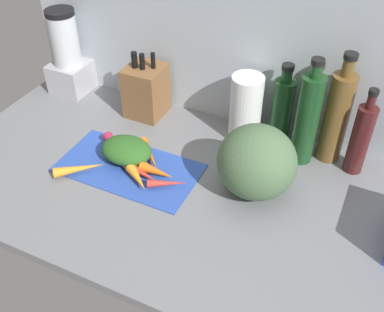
% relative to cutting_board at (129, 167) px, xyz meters
% --- Properties ---
extents(ground_plane, '(1.70, 0.80, 0.03)m').
position_rel_cutting_board_xyz_m(ground_plane, '(0.27, 0.01, -0.02)').
color(ground_plane, slate).
extents(wall_back, '(1.70, 0.03, 0.60)m').
position_rel_cutting_board_xyz_m(wall_back, '(0.27, 0.39, 0.30)').
color(wall_back, '#ADB7C1').
rests_on(wall_back, ground_plane).
extents(cutting_board, '(0.43, 0.23, 0.01)m').
position_rel_cutting_board_xyz_m(cutting_board, '(0.00, 0.00, 0.00)').
color(cutting_board, '#2D51B7').
rests_on(cutting_board, ground_plane).
extents(carrot_0, '(0.12, 0.08, 0.03)m').
position_rel_cutting_board_xyz_m(carrot_0, '(-0.02, 0.03, 0.02)').
color(carrot_0, orange).
rests_on(carrot_0, cutting_board).
extents(carrot_1, '(0.15, 0.11, 0.03)m').
position_rel_cutting_board_xyz_m(carrot_1, '(-0.07, 0.04, 0.02)').
color(carrot_1, '#B2264C').
rests_on(carrot_1, cutting_board).
extents(carrot_2, '(0.14, 0.12, 0.03)m').
position_rel_cutting_board_xyz_m(carrot_2, '(-0.12, -0.09, 0.02)').
color(carrot_2, orange).
rests_on(carrot_2, cutting_board).
extents(carrot_3, '(0.12, 0.07, 0.02)m').
position_rel_cutting_board_xyz_m(carrot_3, '(0.15, -0.03, 0.02)').
color(carrot_3, red).
rests_on(carrot_3, cutting_board).
extents(carrot_4, '(0.13, 0.12, 0.03)m').
position_rel_cutting_board_xyz_m(carrot_4, '(0.04, 0.06, 0.02)').
color(carrot_4, orange).
rests_on(carrot_4, cutting_board).
extents(carrot_5, '(0.11, 0.09, 0.03)m').
position_rel_cutting_board_xyz_m(carrot_5, '(0.06, -0.05, 0.02)').
color(carrot_5, orange).
rests_on(carrot_5, cutting_board).
extents(carrot_6, '(0.11, 0.04, 0.04)m').
position_rel_cutting_board_xyz_m(carrot_6, '(0.10, -0.00, 0.02)').
color(carrot_6, orange).
rests_on(carrot_6, cutting_board).
extents(carrot_7, '(0.13, 0.06, 0.03)m').
position_rel_cutting_board_xyz_m(carrot_7, '(0.06, -0.02, 0.02)').
color(carrot_7, red).
rests_on(carrot_7, cutting_board).
extents(carrot_greens_pile, '(0.16, 0.13, 0.07)m').
position_rel_cutting_board_xyz_m(carrot_greens_pile, '(-0.02, 0.03, 0.04)').
color(carrot_greens_pile, '#2D6023').
rests_on(carrot_greens_pile, cutting_board).
extents(winter_squash, '(0.22, 0.22, 0.22)m').
position_rel_cutting_board_xyz_m(winter_squash, '(0.38, 0.07, 0.10)').
color(winter_squash, '#4C6B47').
rests_on(winter_squash, ground_plane).
extents(knife_block, '(0.13, 0.13, 0.24)m').
position_rel_cutting_board_xyz_m(knife_block, '(-0.10, 0.29, 0.09)').
color(knife_block, brown).
rests_on(knife_block, ground_plane).
extents(blender_appliance, '(0.14, 0.14, 0.32)m').
position_rel_cutting_board_xyz_m(blender_appliance, '(-0.44, 0.31, 0.13)').
color(blender_appliance, '#B2B2B7').
rests_on(blender_appliance, ground_plane).
extents(paper_towel_roll, '(0.10, 0.10, 0.23)m').
position_rel_cutting_board_xyz_m(paper_towel_roll, '(0.26, 0.30, 0.11)').
color(paper_towel_roll, white).
rests_on(paper_towel_roll, ground_plane).
extents(bottle_0, '(0.07, 0.07, 0.28)m').
position_rel_cutting_board_xyz_m(bottle_0, '(0.37, 0.33, 0.12)').
color(bottle_0, '#19421E').
rests_on(bottle_0, ground_plane).
extents(bottle_1, '(0.07, 0.07, 0.35)m').
position_rel_cutting_board_xyz_m(bottle_1, '(0.46, 0.28, 0.15)').
color(bottle_1, '#19421E').
rests_on(bottle_1, ground_plane).
extents(bottle_2, '(0.07, 0.07, 0.36)m').
position_rel_cutting_board_xyz_m(bottle_2, '(0.54, 0.32, 0.15)').
color(bottle_2, brown).
rests_on(bottle_2, ground_plane).
extents(bottle_3, '(0.06, 0.06, 0.28)m').
position_rel_cutting_board_xyz_m(bottle_3, '(0.62, 0.29, 0.12)').
color(bottle_3, '#471919').
rests_on(bottle_3, ground_plane).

